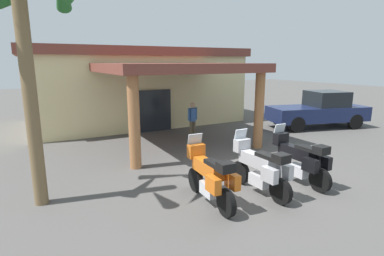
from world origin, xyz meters
The scene contains 8 objects.
ground_plane centered at (0.00, 0.00, 0.00)m, with size 80.00×80.00×0.00m, color #514F4C.
motel_building centered at (0.09, 10.46, 2.16)m, with size 12.07×12.13×4.21m.
motorcycle_orange centered at (-2.06, -0.75, 0.70)m, with size 0.73×2.21×1.61m.
motorcycle_silver centered at (-0.58, -0.92, 0.70)m, with size 0.70×2.21×1.61m.
motorcycle_black centered at (0.91, -0.94, 0.70)m, with size 0.71×2.21×1.61m.
pedestrian centered at (0.90, 5.19, 0.96)m, with size 0.52×0.32×1.66m.
pickup_truck_navy centered at (8.00, 3.87, 0.94)m, with size 5.53×3.34×1.95m.
palm_tree_roadside centered at (-5.70, 1.35, 4.36)m, with size 2.61×2.62×5.94m.
Camera 1 is at (-6.01, -6.63, 3.46)m, focal length 28.50 mm.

